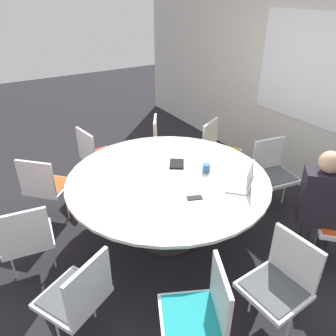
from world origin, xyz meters
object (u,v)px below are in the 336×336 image
object	(u,v)px
chair_2	(218,147)
chair_5	(45,184)
spiral_notebook	(177,164)
laptop	(243,181)
chair_7	(78,294)
chair_9	(281,280)
chair_1	(273,169)
chair_4	(96,153)
chair_8	(201,311)
chair_3	(164,142)
handbag	(191,159)
chair_6	(26,236)
coffee_cup	(206,168)
cell_phone	(195,198)
person_0	(321,201)

from	to	relation	value
chair_2	chair_5	xyz separation A→B (m)	(-0.25, -2.26, 0.00)
chair_2	spiral_notebook	xyz separation A→B (m)	(0.51, -1.00, 0.26)
laptop	chair_5	bearing A→B (deg)	-88.01
chair_7	chair_9	size ratio (longest dim) A/B	1.00
chair_1	chair_9	xyz separation A→B (m)	(1.24, -1.24, 0.00)
chair_4	chair_8	bearing A→B (deg)	-14.16
chair_2	chair_3	size ratio (longest dim) A/B	1.00
chair_5	chair_2	bearing A→B (deg)	38.38
chair_3	chair_7	distance (m)	2.70
handbag	chair_6	bearing A→B (deg)	-67.79
chair_9	handbag	distance (m)	2.73
chair_6	laptop	size ratio (longest dim) A/B	2.05
chair_5	chair_7	bearing A→B (deg)	-50.69
chair_1	spiral_notebook	size ratio (longest dim) A/B	3.28
chair_8	laptop	bearing A→B (deg)	-28.76
chair_3	coffee_cup	world-z (taller)	chair_3
laptop	cell_phone	bearing A→B (deg)	-52.58
chair_4	chair_7	size ratio (longest dim) A/B	1.00
chair_4	chair_5	xyz separation A→B (m)	(0.43, -0.76, 0.00)
chair_2	coffee_cup	size ratio (longest dim) A/B	9.32
chair_7	handbag	distance (m)	2.99
chair_3	handbag	distance (m)	0.57
chair_2	laptop	world-z (taller)	laptop
chair_4	chair_7	world-z (taller)	same
chair_4	chair_6	distance (m)	1.67
chair_3	cell_phone	xyz separation A→B (m)	(1.67, -0.67, 0.25)
chair_4	coffee_cup	xyz separation A→B (m)	(1.49, 0.67, 0.29)
cell_phone	chair_5	bearing A→B (deg)	-142.99
chair_2	chair_4	bearing A→B (deg)	-51.01
chair_7	person_0	xyz separation A→B (m)	(0.32, 2.21, 0.20)
chair_8	chair_9	size ratio (longest dim) A/B	1.00
coffee_cup	laptop	bearing A→B (deg)	18.63
chair_7	cell_phone	world-z (taller)	chair_7
chair_7	chair_3	bearing A→B (deg)	17.61
chair_1	chair_4	size ratio (longest dim) A/B	1.00
chair_6	chair_8	world-z (taller)	same
chair_1	coffee_cup	xyz separation A→B (m)	(-0.03, -1.00, 0.29)
spiral_notebook	coffee_cup	size ratio (longest dim) A/B	2.84
spiral_notebook	coffee_cup	world-z (taller)	coffee_cup
chair_1	chair_6	world-z (taller)	same
chair_6	cell_phone	xyz separation A→B (m)	(0.57, 1.40, 0.25)
chair_1	chair_8	size ratio (longest dim) A/B	1.00
chair_4	chair_7	distance (m)	2.28
chair_8	spiral_notebook	bearing A→B (deg)	-1.91
chair_1	chair_6	bearing A→B (deg)	3.45
chair_6	chair_5	bearing A→B (deg)	74.26
chair_6	chair_8	xyz separation A→B (m)	(1.41, 0.86, 0.00)
chair_1	coffee_cup	bearing A→B (deg)	7.33
chair_5	cell_phone	size ratio (longest dim) A/B	5.42
chair_3	laptop	world-z (taller)	laptop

